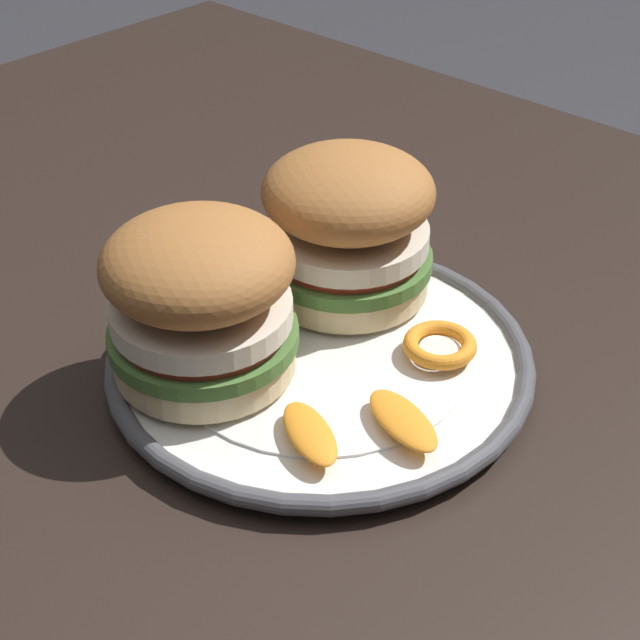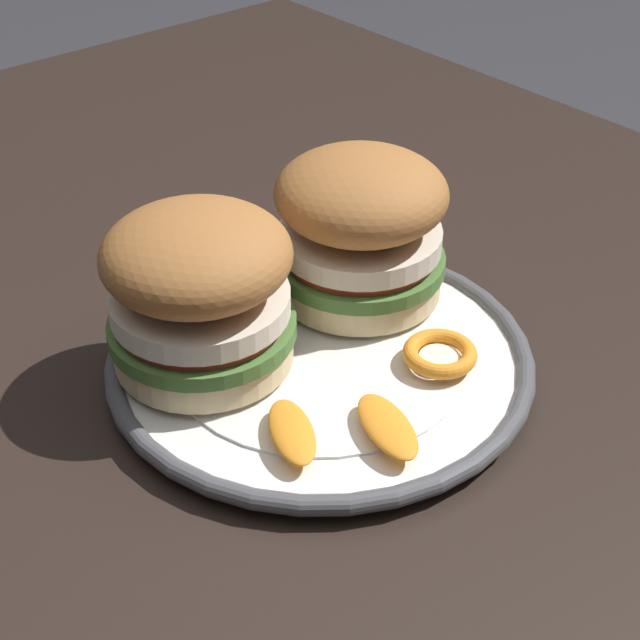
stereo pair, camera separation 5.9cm
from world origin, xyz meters
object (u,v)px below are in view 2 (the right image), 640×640
object	(u,v)px
sandwich_half_right	(360,225)
dining_table	(372,474)
dinner_plate	(320,359)
sandwich_half_left	(199,289)

from	to	relation	value
sandwich_half_right	dining_table	bearing A→B (deg)	149.33
dining_table	dinner_plate	world-z (taller)	dinner_plate
sandwich_half_left	sandwich_half_right	distance (m)	0.12
dinner_plate	sandwich_half_left	distance (m)	0.09
dinner_plate	sandwich_half_right	bearing A→B (deg)	-61.96
dining_table	sandwich_half_right	size ratio (longest dim) A/B	10.74
dining_table	dinner_plate	bearing A→B (deg)	59.46
dining_table	sandwich_half_right	world-z (taller)	sandwich_half_right
dinner_plate	sandwich_half_right	xyz separation A→B (m)	(0.03, -0.06, 0.06)
dining_table	sandwich_half_left	distance (m)	0.20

